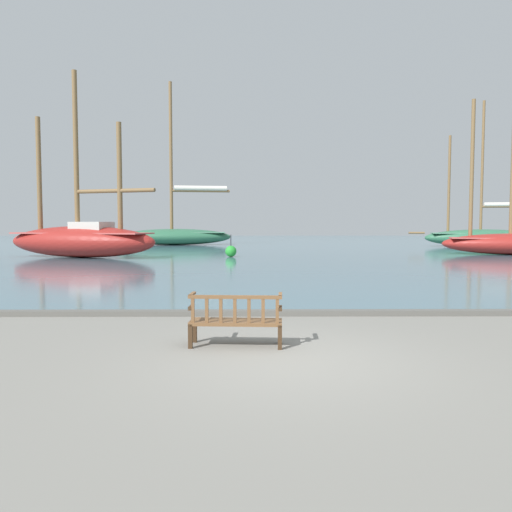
{
  "coord_description": "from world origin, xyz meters",
  "views": [
    {
      "loc": [
        -0.56,
        -7.65,
        2.12
      ],
      "look_at": [
        -0.42,
        10.0,
        1.0
      ],
      "focal_mm": 35.0,
      "sensor_mm": 36.0,
      "label": 1
    }
  ],
  "objects_px": {
    "sailboat_mid_starboard": "(175,234)",
    "sailboat_outer_port": "(483,235)",
    "park_bench": "(236,320)",
    "sailboat_outer_starboard": "(82,238)",
    "channel_buoy": "(231,251)"
  },
  "relations": [
    {
      "from": "sailboat_mid_starboard",
      "to": "channel_buoy",
      "type": "relative_size",
      "value": 11.3
    },
    {
      "from": "park_bench",
      "to": "sailboat_outer_starboard",
      "type": "height_order",
      "value": "sailboat_outer_starboard"
    },
    {
      "from": "sailboat_mid_starboard",
      "to": "sailboat_outer_port",
      "type": "bearing_deg",
      "value": -7.66
    },
    {
      "from": "sailboat_outer_port",
      "to": "channel_buoy",
      "type": "bearing_deg",
      "value": -147.65
    },
    {
      "from": "park_bench",
      "to": "sailboat_outer_port",
      "type": "relative_size",
      "value": 0.12
    },
    {
      "from": "sailboat_mid_starboard",
      "to": "channel_buoy",
      "type": "xyz_separation_m",
      "value": [
        6.28,
        -18.2,
        -0.77
      ]
    },
    {
      "from": "sailboat_outer_port",
      "to": "channel_buoy",
      "type": "height_order",
      "value": "sailboat_outer_port"
    },
    {
      "from": "channel_buoy",
      "to": "sailboat_outer_starboard",
      "type": "bearing_deg",
      "value": -177.25
    },
    {
      "from": "park_bench",
      "to": "sailboat_outer_port",
      "type": "distance_m",
      "value": 42.9
    },
    {
      "from": "park_bench",
      "to": "sailboat_mid_starboard",
      "type": "xyz_separation_m",
      "value": [
        -7.33,
        40.97,
        0.74
      ]
    },
    {
      "from": "sailboat_outer_port",
      "to": "sailboat_mid_starboard",
      "type": "distance_m",
      "value": 29.15
    },
    {
      "from": "sailboat_outer_starboard",
      "to": "sailboat_outer_port",
      "type": "relative_size",
      "value": 0.86
    },
    {
      "from": "park_bench",
      "to": "sailboat_mid_starboard",
      "type": "height_order",
      "value": "sailboat_mid_starboard"
    },
    {
      "from": "sailboat_outer_starboard",
      "to": "sailboat_outer_port",
      "type": "height_order",
      "value": "sailboat_outer_port"
    },
    {
      "from": "sailboat_outer_port",
      "to": "sailboat_mid_starboard",
      "type": "bearing_deg",
      "value": 172.34
    }
  ]
}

